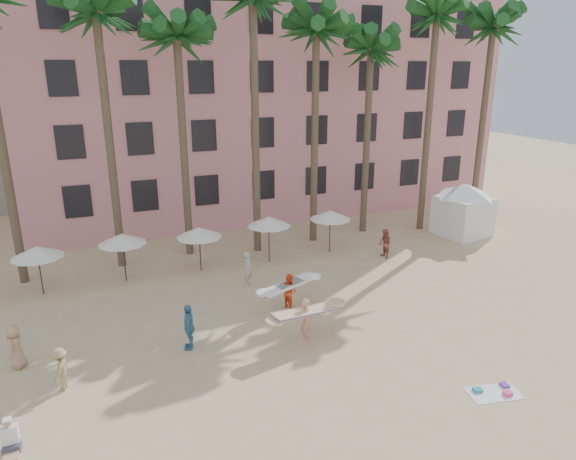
% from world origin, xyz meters
% --- Properties ---
extents(ground, '(120.00, 120.00, 0.00)m').
position_xyz_m(ground, '(0.00, 0.00, 0.00)').
color(ground, '#D1B789').
rests_on(ground, ground).
extents(pink_hotel, '(35.00, 14.00, 16.00)m').
position_xyz_m(pink_hotel, '(7.00, 26.00, 8.00)').
color(pink_hotel, '#D78388').
rests_on(pink_hotel, ground).
extents(palm_row, '(44.40, 5.40, 16.30)m').
position_xyz_m(palm_row, '(0.51, 15.00, 12.97)').
color(palm_row, brown).
rests_on(palm_row, ground).
extents(umbrella_row, '(22.50, 2.70, 2.73)m').
position_xyz_m(umbrella_row, '(-3.00, 12.50, 2.33)').
color(umbrella_row, '#332B23').
rests_on(umbrella_row, ground).
extents(cabana, '(5.10, 5.10, 3.50)m').
position_xyz_m(cabana, '(16.77, 12.32, 2.07)').
color(cabana, white).
rests_on(cabana, ground).
extents(beach_towel, '(1.96, 1.33, 0.14)m').
position_xyz_m(beach_towel, '(6.01, -2.40, 0.03)').
color(beach_towel, white).
rests_on(beach_towel, ground).
extents(carrier_yellow, '(3.14, 1.30, 1.86)m').
position_xyz_m(carrier_yellow, '(1.38, 3.40, 1.04)').
color(carrier_yellow, tan).
rests_on(carrier_yellow, ground).
extents(carrier_white, '(3.03, 1.59, 1.68)m').
position_xyz_m(carrier_white, '(1.87, 6.47, 0.91)').
color(carrier_white, '#FF4A1A').
rests_on(carrier_white, ground).
extents(beachgoers, '(19.85, 8.00, 1.92)m').
position_xyz_m(beachgoers, '(-2.23, 6.42, 0.88)').
color(beachgoers, teal).
rests_on(beachgoers, ground).
extents(seated_man, '(0.47, 0.83, 1.07)m').
position_xyz_m(seated_man, '(-9.34, 0.71, 0.37)').
color(seated_man, '#3F3F4C').
rests_on(seated_man, ground).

